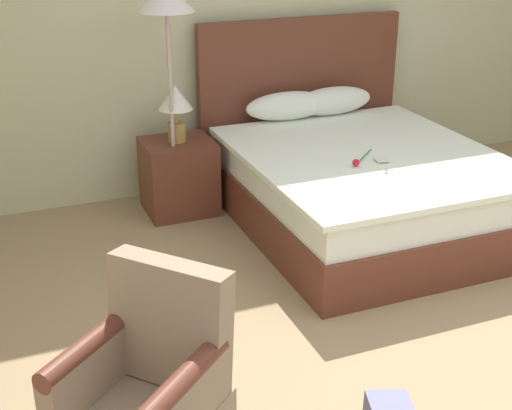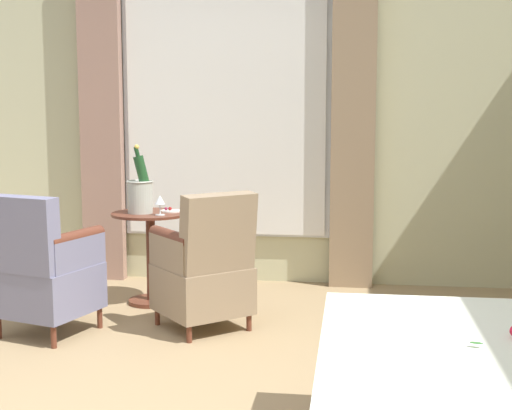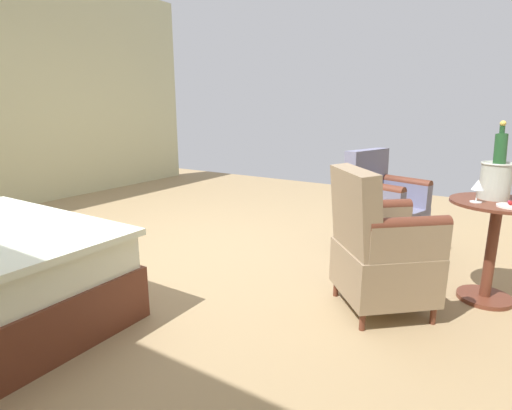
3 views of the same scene
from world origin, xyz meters
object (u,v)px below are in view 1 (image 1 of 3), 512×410
bed (356,178)px  bedside_lamp (176,104)px  armchair_by_window (148,405)px  nightstand (179,176)px  floor_lamp_brass (167,18)px

bed → bedside_lamp: (-1.14, 0.67, 0.50)m
bedside_lamp → armchair_by_window: bearing=-108.6°
nightstand → armchair_by_window: size_ratio=0.59×
bed → armchair_by_window: bed is taller
floor_lamp_brass → armchair_by_window: bearing=-108.1°
bedside_lamp → floor_lamp_brass: size_ratio=0.25×
floor_lamp_brass → armchair_by_window: (-0.84, -2.56, -1.05)m
bedside_lamp → armchair_by_window: bedside_lamp is taller
nightstand → bedside_lamp: bedside_lamp is taller
armchair_by_window → floor_lamp_brass: bearing=71.9°
bed → floor_lamp_brass: 1.74m
nightstand → bedside_lamp: (-0.00, -0.00, 0.56)m
bedside_lamp → floor_lamp_brass: floor_lamp_brass is taller
nightstand → floor_lamp_brass: 1.19m
nightstand → floor_lamp_brass: size_ratio=0.33×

